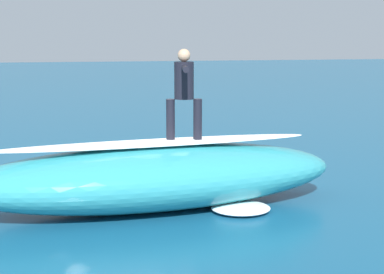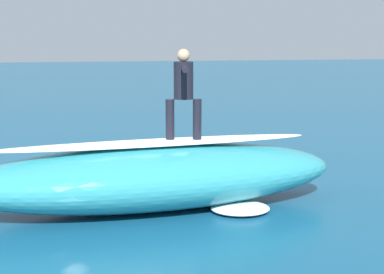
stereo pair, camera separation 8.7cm
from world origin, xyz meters
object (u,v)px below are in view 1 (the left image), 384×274
Objects in this scene: surfboard_paddling at (198,172)px; surfer_paddling at (193,165)px; surfer_riding at (184,87)px; surfboard_riding at (184,141)px.

surfer_paddling reaches higher than surfboard_paddling.
surfboard_paddling is (-0.83, -2.50, -2.18)m from surfer_riding.
surfboard_riding is at bearing -100.79° from surfer_paddling.
surfboard_paddling is at bearing -0.00° from surfer_paddling.
surfer_riding reaches higher than surfboard_paddling.
surfer_riding is 3.29m from surfer_paddling.
surfboard_riding is 1.25× the size of surfer_riding.
surfboard_paddling is (-0.83, -2.50, -1.18)m from surfboard_riding.
surfboard_riding is 1.24× the size of surfer_paddling.
surfboard_riding reaches higher than surfer_paddling.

